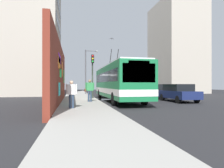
{
  "coord_description": "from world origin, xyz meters",
  "views": [
    {
      "loc": [
        -19.13,
        2.29,
        1.55
      ],
      "look_at": [
        0.77,
        -1.75,
        1.6
      ],
      "focal_mm": 30.98,
      "sensor_mm": 36.0,
      "label": 1
    }
  ],
  "objects_px": {
    "parked_car_dark_gray": "(139,89)",
    "street_lamp": "(87,68)",
    "pedestrian_near_wall": "(72,92)",
    "city_bus": "(118,81)",
    "parked_car_black": "(154,91)",
    "pedestrian_at_curb": "(90,89)",
    "parked_car_white": "(127,88)",
    "traffic_light": "(93,69)",
    "parked_car_navy": "(178,92)"
  },
  "relations": [
    {
      "from": "parked_car_navy",
      "to": "street_lamp",
      "type": "distance_m",
      "value": 15.13
    },
    {
      "from": "pedestrian_at_curb",
      "to": "street_lamp",
      "type": "relative_size",
      "value": 0.27
    },
    {
      "from": "pedestrian_near_wall",
      "to": "street_lamp",
      "type": "xyz_separation_m",
      "value": [
        17.15,
        -2.14,
        2.83
      ]
    },
    {
      "from": "parked_car_navy",
      "to": "traffic_light",
      "type": "distance_m",
      "value": 8.51
    },
    {
      "from": "parked_car_black",
      "to": "pedestrian_at_curb",
      "type": "bearing_deg",
      "value": 124.1
    },
    {
      "from": "parked_car_dark_gray",
      "to": "parked_car_white",
      "type": "relative_size",
      "value": 0.85
    },
    {
      "from": "city_bus",
      "to": "parked_car_navy",
      "type": "height_order",
      "value": "city_bus"
    },
    {
      "from": "parked_car_black",
      "to": "parked_car_dark_gray",
      "type": "relative_size",
      "value": 1.0
    },
    {
      "from": "parked_car_white",
      "to": "traffic_light",
      "type": "bearing_deg",
      "value": 151.13
    },
    {
      "from": "pedestrian_at_curb",
      "to": "traffic_light",
      "type": "relative_size",
      "value": 0.4
    },
    {
      "from": "parked_car_white",
      "to": "pedestrian_at_curb",
      "type": "bearing_deg",
      "value": 154.98
    },
    {
      "from": "parked_car_black",
      "to": "parked_car_white",
      "type": "relative_size",
      "value": 0.85
    },
    {
      "from": "pedestrian_at_curb",
      "to": "pedestrian_near_wall",
      "type": "bearing_deg",
      "value": 161.09
    },
    {
      "from": "parked_car_black",
      "to": "parked_car_dark_gray",
      "type": "height_order",
      "value": "same"
    },
    {
      "from": "parked_car_dark_gray",
      "to": "pedestrian_near_wall",
      "type": "bearing_deg",
      "value": 147.68
    },
    {
      "from": "parked_car_white",
      "to": "street_lamp",
      "type": "bearing_deg",
      "value": 119.11
    },
    {
      "from": "street_lamp",
      "to": "parked_car_black",
      "type": "bearing_deg",
      "value": -136.49
    },
    {
      "from": "parked_car_dark_gray",
      "to": "street_lamp",
      "type": "distance_m",
      "value": 8.21
    },
    {
      "from": "parked_car_navy",
      "to": "parked_car_dark_gray",
      "type": "height_order",
      "value": "same"
    },
    {
      "from": "city_bus",
      "to": "parked_car_dark_gray",
      "type": "xyz_separation_m",
      "value": [
        8.89,
        -5.2,
        -0.99
      ]
    },
    {
      "from": "parked_car_dark_gray",
      "to": "pedestrian_at_curb",
      "type": "height_order",
      "value": "pedestrian_at_curb"
    },
    {
      "from": "city_bus",
      "to": "parked_car_black",
      "type": "xyz_separation_m",
      "value": [
        3.61,
        -5.2,
        -1.0
      ]
    },
    {
      "from": "city_bus",
      "to": "street_lamp",
      "type": "relative_size",
      "value": 1.83
    },
    {
      "from": "parked_car_navy",
      "to": "parked_car_white",
      "type": "xyz_separation_m",
      "value": [
        16.96,
        -0.0,
        0.0
      ]
    },
    {
      "from": "parked_car_black",
      "to": "parked_car_dark_gray",
      "type": "bearing_deg",
      "value": -0.0
    },
    {
      "from": "parked_car_dark_gray",
      "to": "pedestrian_near_wall",
      "type": "distance_m",
      "value": 17.53
    },
    {
      "from": "traffic_light",
      "to": "city_bus",
      "type": "bearing_deg",
      "value": -131.88
    },
    {
      "from": "city_bus",
      "to": "pedestrian_at_curb",
      "type": "xyz_separation_m",
      "value": [
        -1.77,
        2.75,
        -0.61
      ]
    },
    {
      "from": "parked_car_navy",
      "to": "parked_car_black",
      "type": "bearing_deg",
      "value": 0.0
    },
    {
      "from": "city_bus",
      "to": "street_lamp",
      "type": "xyz_separation_m",
      "value": [
        11.23,
        2.04,
        2.1
      ]
    },
    {
      "from": "parked_car_dark_gray",
      "to": "street_lamp",
      "type": "xyz_separation_m",
      "value": [
        2.34,
        7.24,
        3.09
      ]
    },
    {
      "from": "parked_car_black",
      "to": "street_lamp",
      "type": "relative_size",
      "value": 0.63
    },
    {
      "from": "pedestrian_near_wall",
      "to": "traffic_light",
      "type": "distance_m",
      "value": 8.36
    },
    {
      "from": "parked_car_navy",
      "to": "parked_car_dark_gray",
      "type": "distance_m",
      "value": 10.59
    },
    {
      "from": "parked_car_dark_gray",
      "to": "pedestrian_at_curb",
      "type": "distance_m",
      "value": 13.31
    },
    {
      "from": "traffic_light",
      "to": "street_lamp",
      "type": "height_order",
      "value": "street_lamp"
    },
    {
      "from": "parked_car_black",
      "to": "pedestrian_near_wall",
      "type": "distance_m",
      "value": 13.37
    },
    {
      "from": "parked_car_black",
      "to": "traffic_light",
      "type": "xyz_separation_m",
      "value": [
        -1.68,
        7.35,
        2.28
      ]
    },
    {
      "from": "traffic_light",
      "to": "street_lamp",
      "type": "distance_m",
      "value": 9.34
    },
    {
      "from": "traffic_light",
      "to": "pedestrian_at_curb",
      "type": "bearing_deg",
      "value": 170.8
    },
    {
      "from": "parked_car_navy",
      "to": "traffic_light",
      "type": "bearing_deg",
      "value": 63.73
    },
    {
      "from": "parked_car_dark_gray",
      "to": "street_lamp",
      "type": "bearing_deg",
      "value": 72.07
    },
    {
      "from": "parked_car_white",
      "to": "pedestrian_near_wall",
      "type": "bearing_deg",
      "value": 156.13
    },
    {
      "from": "city_bus",
      "to": "pedestrian_near_wall",
      "type": "bearing_deg",
      "value": 144.85
    },
    {
      "from": "parked_car_white",
      "to": "pedestrian_at_curb",
      "type": "distance_m",
      "value": 18.8
    },
    {
      "from": "parked_car_navy",
      "to": "pedestrian_near_wall",
      "type": "distance_m",
      "value": 10.28
    },
    {
      "from": "pedestrian_at_curb",
      "to": "pedestrian_near_wall",
      "type": "xyz_separation_m",
      "value": [
        -4.15,
        1.42,
        -0.11
      ]
    },
    {
      "from": "parked_car_black",
      "to": "traffic_light",
      "type": "height_order",
      "value": "traffic_light"
    },
    {
      "from": "city_bus",
      "to": "street_lamp",
      "type": "bearing_deg",
      "value": 10.27
    },
    {
      "from": "pedestrian_at_curb",
      "to": "pedestrian_near_wall",
      "type": "relative_size",
      "value": 1.1
    }
  ]
}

